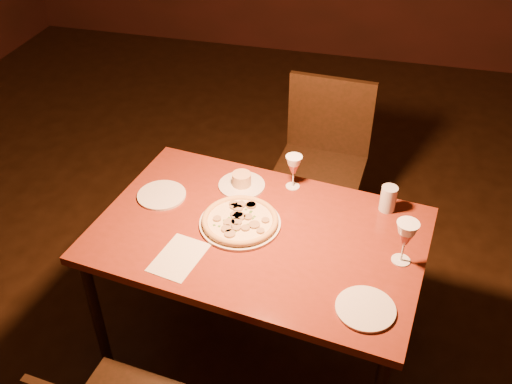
# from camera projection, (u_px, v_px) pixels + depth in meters

# --- Properties ---
(floor) EXTENTS (7.00, 7.00, 0.00)m
(floor) POSITION_uv_depth(u_px,v_px,m) (218.00, 332.00, 2.86)
(floor) COLOR black
(floor) RESTS_ON ground
(dining_table) EXTENTS (1.45, 1.03, 0.72)m
(dining_table) POSITION_uv_depth(u_px,v_px,m) (259.00, 243.00, 2.41)
(dining_table) COLOR maroon
(dining_table) RESTS_ON floor
(chair_far) EXTENTS (0.50, 0.50, 0.97)m
(chair_far) POSITION_uv_depth(u_px,v_px,m) (322.00, 159.00, 3.12)
(chair_far) COLOR black
(chair_far) RESTS_ON floor
(pizza_plate) EXTENTS (0.34, 0.34, 0.04)m
(pizza_plate) POSITION_uv_depth(u_px,v_px,m) (240.00, 221.00, 2.40)
(pizza_plate) COLOR silver
(pizza_plate) RESTS_ON dining_table
(ramekin_saucer) EXTENTS (0.21, 0.21, 0.07)m
(ramekin_saucer) POSITION_uv_depth(u_px,v_px,m) (242.00, 182.00, 2.61)
(ramekin_saucer) COLOR silver
(ramekin_saucer) RESTS_ON dining_table
(wine_glass_far) EXTENTS (0.08, 0.08, 0.17)m
(wine_glass_far) POSITION_uv_depth(u_px,v_px,m) (293.00, 172.00, 2.57)
(wine_glass_far) COLOR #B04F49
(wine_glass_far) RESTS_ON dining_table
(wine_glass_right) EXTENTS (0.09, 0.09, 0.19)m
(wine_glass_right) POSITION_uv_depth(u_px,v_px,m) (404.00, 242.00, 2.18)
(wine_glass_right) COLOR #B04F49
(wine_glass_right) RESTS_ON dining_table
(water_tumbler) EXTENTS (0.07, 0.07, 0.12)m
(water_tumbler) POSITION_uv_depth(u_px,v_px,m) (388.00, 199.00, 2.45)
(water_tumbler) COLOR #B7BEC7
(water_tumbler) RESTS_ON dining_table
(side_plate_left) EXTENTS (0.22, 0.22, 0.01)m
(side_plate_left) POSITION_uv_depth(u_px,v_px,m) (162.00, 195.00, 2.56)
(side_plate_left) COLOR silver
(side_plate_left) RESTS_ON dining_table
(side_plate_near) EXTENTS (0.22, 0.22, 0.01)m
(side_plate_near) POSITION_uv_depth(u_px,v_px,m) (365.00, 309.00, 2.03)
(side_plate_near) COLOR silver
(side_plate_near) RESTS_ON dining_table
(menu_card) EXTENTS (0.21, 0.27, 0.00)m
(menu_card) POSITION_uv_depth(u_px,v_px,m) (179.00, 257.00, 2.25)
(menu_card) COLOR beige
(menu_card) RESTS_ON dining_table
(pendant_light) EXTENTS (0.12, 0.12, 0.12)m
(pendant_light) POSITION_uv_depth(u_px,v_px,m) (260.00, 33.00, 1.85)
(pendant_light) COLOR #F38344
(pendant_light) RESTS_ON ceiling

